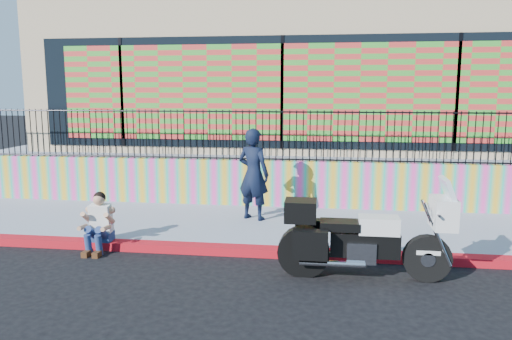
# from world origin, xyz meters

# --- Properties ---
(ground) EXTENTS (90.00, 90.00, 0.00)m
(ground) POSITION_xyz_m (0.00, 0.00, 0.00)
(ground) COLOR black
(ground) RESTS_ON ground
(red_curb) EXTENTS (16.00, 0.30, 0.15)m
(red_curb) POSITION_xyz_m (0.00, 0.00, 0.07)
(red_curb) COLOR #A90D0C
(red_curb) RESTS_ON ground
(sidewalk) EXTENTS (16.00, 3.00, 0.15)m
(sidewalk) POSITION_xyz_m (0.00, 1.65, 0.07)
(sidewalk) COLOR gray
(sidewalk) RESTS_ON ground
(mural_wall) EXTENTS (16.00, 0.20, 1.10)m
(mural_wall) POSITION_xyz_m (0.00, 3.25, 0.70)
(mural_wall) COLOR #F440A4
(mural_wall) RESTS_ON sidewalk
(metal_fence) EXTENTS (15.80, 0.04, 1.20)m
(metal_fence) POSITION_xyz_m (0.00, 3.25, 1.85)
(metal_fence) COLOR black
(metal_fence) RESTS_ON mural_wall
(elevated_platform) EXTENTS (16.00, 10.00, 1.25)m
(elevated_platform) POSITION_xyz_m (0.00, 8.35, 0.62)
(elevated_platform) COLOR gray
(elevated_platform) RESTS_ON ground
(storefront_building) EXTENTS (14.00, 8.06, 4.00)m
(storefront_building) POSITION_xyz_m (0.00, 8.13, 3.25)
(storefront_building) COLOR tan
(storefront_building) RESTS_ON elevated_platform
(police_motorcycle) EXTENTS (2.62, 0.87, 1.63)m
(police_motorcycle) POSITION_xyz_m (1.68, -0.85, 0.68)
(police_motorcycle) COLOR black
(police_motorcycle) RESTS_ON ground
(police_officer) EXTENTS (0.84, 0.71, 1.97)m
(police_officer) POSITION_xyz_m (-0.42, 1.95, 1.13)
(police_officer) COLOR black
(police_officer) RESTS_ON sidewalk
(seated_man) EXTENTS (0.54, 0.71, 1.06)m
(seated_man) POSITION_xyz_m (-2.96, -0.20, 0.45)
(seated_man) COLOR navy
(seated_man) RESTS_ON ground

